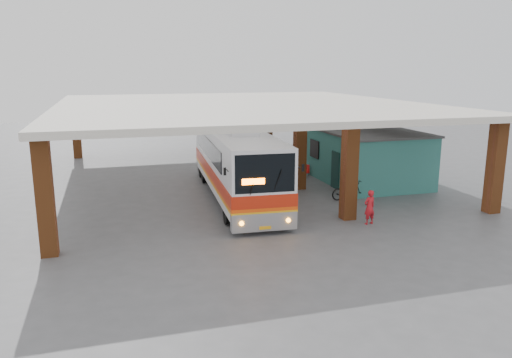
{
  "coord_description": "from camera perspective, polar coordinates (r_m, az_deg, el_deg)",
  "views": [
    {
      "loc": [
        -7.18,
        -22.64,
        6.73
      ],
      "look_at": [
        -0.45,
        0.0,
        1.42
      ],
      "focal_mm": 35.0,
      "sensor_mm": 36.0,
      "label": 1
    }
  ],
  "objects": [
    {
      "name": "coach_bus",
      "position": [
        26.05,
        -2.33,
        1.95
      ],
      "size": [
        3.59,
        13.22,
        3.81
      ],
      "rotation": [
        0.0,
        0.0,
        -0.07
      ],
      "color": "white",
      "rests_on": "ground"
    },
    {
      "name": "red_chair",
      "position": [
        31.76,
        5.79,
        0.96
      ],
      "size": [
        0.47,
        0.47,
        0.71
      ],
      "rotation": [
        0.0,
        0.0,
        0.33
      ],
      "color": "red",
      "rests_on": "ground"
    },
    {
      "name": "shop_building",
      "position": [
        30.85,
        12.12,
        2.74
      ],
      "size": [
        5.2,
        8.2,
        3.11
      ],
      "color": "teal",
      "rests_on": "ground"
    },
    {
      "name": "pedestrian",
      "position": [
        22.31,
        12.85,
        -3.16
      ],
      "size": [
        0.62,
        0.48,
        1.53
      ],
      "primitive_type": "imported",
      "rotation": [
        0.0,
        0.0,
        3.35
      ],
      "color": "red",
      "rests_on": "ground"
    },
    {
      "name": "ground",
      "position": [
        24.68,
        0.99,
        -3.16
      ],
      "size": [
        90.0,
        90.0,
        0.0
      ],
      "primitive_type": "plane",
      "color": "#515154",
      "rests_on": "ground"
    },
    {
      "name": "brick_columns",
      "position": [
        29.3,
        0.73,
        3.72
      ],
      "size": [
        20.1,
        21.6,
        4.35
      ],
      "color": "brown",
      "rests_on": "ground"
    },
    {
      "name": "motorcycle",
      "position": [
        26.29,
        10.55,
        -1.25
      ],
      "size": [
        1.96,
        0.76,
        1.01
      ],
      "primitive_type": "imported",
      "rotation": [
        0.0,
        0.0,
        1.62
      ],
      "color": "black",
      "rests_on": "ground"
    },
    {
      "name": "canopy_roof",
      "position": [
        30.22,
        -1.81,
        8.42
      ],
      "size": [
        21.0,
        23.0,
        0.3
      ],
      "primitive_type": "cube",
      "color": "silver",
      "rests_on": "brick_columns"
    }
  ]
}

